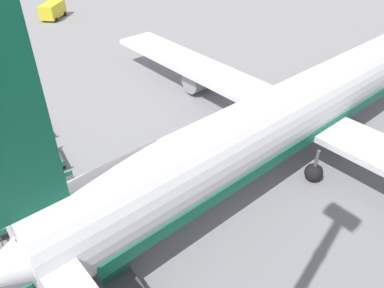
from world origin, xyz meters
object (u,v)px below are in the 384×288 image
(baggage_dolly_row_mid_a_col_d, at_px, (54,254))
(baggage_dolly_row_mid_b_col_b, at_px, (49,158))
(service_van, at_px, (53,10))
(baggage_dolly_row_mid_b_col_a, at_px, (36,129))
(baggage_dolly_row_mid_b_col_d, at_px, (96,237))
(airplane, at_px, (314,101))
(baggage_dolly_row_mid_a_col_b, at_px, (21,167))
(baggage_dolly_row_near_col_d, at_px, (15,273))
(baggage_dolly_row_mid_a_col_a, at_px, (7,138))
(baggage_dolly_row_mid_a_col_c, at_px, (37,204))
(baggage_dolly_row_mid_b_col_c, at_px, (68,192))

(baggage_dolly_row_mid_a_col_d, bearing_deg, baggage_dolly_row_mid_b_col_b, 159.84)
(baggage_dolly_row_mid_a_col_d, bearing_deg, service_van, 157.90)
(baggage_dolly_row_mid_b_col_a, xyz_separation_m, baggage_dolly_row_mid_b_col_d, (12.81, -1.36, 0.00))
(airplane, height_order, baggage_dolly_row_mid_a_col_b, airplane)
(baggage_dolly_row_mid_b_col_a, bearing_deg, baggage_dolly_row_mid_b_col_b, -8.27)
(baggage_dolly_row_near_col_d, height_order, baggage_dolly_row_mid_a_col_b, same)
(baggage_dolly_row_mid_a_col_b, bearing_deg, baggage_dolly_row_mid_a_col_a, 174.84)
(baggage_dolly_row_mid_a_col_a, xyz_separation_m, baggage_dolly_row_mid_a_col_c, (8.34, -0.81, 0.00))
(baggage_dolly_row_mid_a_col_b, bearing_deg, service_van, 154.44)
(airplane, relative_size, baggage_dolly_row_near_col_d, 13.10)
(service_van, relative_size, baggage_dolly_row_mid_a_col_b, 1.27)
(baggage_dolly_row_mid_a_col_b, height_order, baggage_dolly_row_mid_b_col_d, same)
(baggage_dolly_row_mid_b_col_c, bearing_deg, baggage_dolly_row_mid_b_col_a, 172.81)
(baggage_dolly_row_mid_a_col_a, bearing_deg, service_van, 151.80)
(baggage_dolly_row_mid_a_col_a, bearing_deg, airplane, 52.53)
(airplane, bearing_deg, baggage_dolly_row_mid_b_col_b, -119.74)
(baggage_dolly_row_near_col_d, height_order, baggage_dolly_row_mid_b_col_a, same)
(baggage_dolly_row_mid_a_col_a, bearing_deg, baggage_dolly_row_mid_a_col_d, -6.63)
(service_van, distance_m, baggage_dolly_row_mid_a_col_c, 39.70)
(baggage_dolly_row_mid_b_col_b, bearing_deg, baggage_dolly_row_mid_a_col_d, -20.16)
(baggage_dolly_row_near_col_d, bearing_deg, airplane, 86.25)
(airplane, bearing_deg, baggage_dolly_row_mid_a_col_a, -127.47)
(baggage_dolly_row_mid_a_col_b, bearing_deg, baggage_dolly_row_near_col_d, -20.01)
(baggage_dolly_row_near_col_d, bearing_deg, baggage_dolly_row_mid_a_col_d, 87.52)
(airplane, xyz_separation_m, baggage_dolly_row_mid_a_col_c, (-5.57, -18.96, -2.86))
(baggage_dolly_row_mid_b_col_a, bearing_deg, airplane, 49.22)
(service_van, bearing_deg, baggage_dolly_row_mid_b_col_a, -24.57)
(baggage_dolly_row_mid_b_col_b, bearing_deg, baggage_dolly_row_mid_b_col_a, 171.73)
(service_van, bearing_deg, baggage_dolly_row_near_col_d, -24.46)
(airplane, xyz_separation_m, baggage_dolly_row_mid_a_col_d, (-1.33, -19.62, -2.86))
(baggage_dolly_row_mid_b_col_c, height_order, baggage_dolly_row_mid_b_col_d, same)
(service_van, bearing_deg, baggage_dolly_row_mid_a_col_c, -23.53)
(baggage_dolly_row_mid_a_col_b, bearing_deg, baggage_dolly_row_mid_a_col_d, -7.36)
(baggage_dolly_row_mid_a_col_a, relative_size, baggage_dolly_row_mid_b_col_b, 0.99)
(baggage_dolly_row_mid_a_col_a, distance_m, baggage_dolly_row_mid_a_col_b, 4.20)
(service_van, bearing_deg, baggage_dolly_row_mid_a_col_b, -25.56)
(airplane, height_order, baggage_dolly_row_mid_a_col_d, airplane)
(baggage_dolly_row_mid_a_col_b, xyz_separation_m, baggage_dolly_row_mid_b_col_a, (-4.07, 2.54, 0.00))
(airplane, height_order, baggage_dolly_row_near_col_d, airplane)
(baggage_dolly_row_mid_a_col_d, xyz_separation_m, baggage_dolly_row_mid_b_col_b, (-8.17, 3.00, 0.00))
(baggage_dolly_row_mid_b_col_a, height_order, baggage_dolly_row_mid_b_col_b, same)
(baggage_dolly_row_mid_b_col_c, bearing_deg, airplane, 72.44)
(airplane, relative_size, baggage_dolly_row_mid_b_col_b, 13.10)
(baggage_dolly_row_mid_a_col_a, height_order, baggage_dolly_row_mid_b_col_a, same)
(baggage_dolly_row_mid_a_col_c, height_order, baggage_dolly_row_mid_b_col_b, same)
(baggage_dolly_row_mid_a_col_b, xyz_separation_m, baggage_dolly_row_mid_b_col_c, (4.33, 1.48, 0.00))
(airplane, distance_m, baggage_dolly_row_mid_b_col_a, 21.31)
(baggage_dolly_row_near_col_d, xyz_separation_m, baggage_dolly_row_mid_a_col_b, (-8.31, 3.03, 0.00))
(baggage_dolly_row_mid_a_col_a, distance_m, baggage_dolly_row_mid_b_col_d, 12.95)
(airplane, height_order, baggage_dolly_row_mid_b_col_c, airplane)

